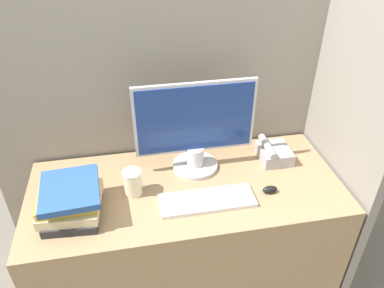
# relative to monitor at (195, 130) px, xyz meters

# --- Properties ---
(cubicle_panel_rear) EXTENTS (1.84, 0.04, 1.60)m
(cubicle_panel_rear) POSITION_rel_monitor_xyz_m (-0.07, 0.22, -0.14)
(cubicle_panel_rear) COLOR gray
(cubicle_panel_rear) RESTS_ON ground_plane
(cubicle_panel_right) EXTENTS (0.04, 0.69, 1.60)m
(cubicle_panel_right) POSITION_rel_monitor_xyz_m (0.69, -0.11, -0.14)
(cubicle_panel_right) COLOR gray
(cubicle_panel_right) RESTS_ON ground_plane
(desk) EXTENTS (1.44, 0.63, 0.73)m
(desk) POSITION_rel_monitor_xyz_m (-0.07, -0.14, -0.58)
(desk) COLOR #937551
(desk) RESTS_ON ground_plane
(monitor) EXTENTS (0.56, 0.22, 0.45)m
(monitor) POSITION_rel_monitor_xyz_m (0.00, 0.00, 0.00)
(monitor) COLOR #B7B7BC
(monitor) RESTS_ON desk
(keyboard) EXTENTS (0.42, 0.14, 0.02)m
(keyboard) POSITION_rel_monitor_xyz_m (0.00, -0.26, -0.20)
(keyboard) COLOR silver
(keyboard) RESTS_ON desk
(mouse) EXTENTS (0.07, 0.04, 0.03)m
(mouse) POSITION_rel_monitor_xyz_m (0.29, -0.25, -0.20)
(mouse) COLOR black
(mouse) RESTS_ON desk
(coffee_cup) EXTENTS (0.08, 0.08, 0.12)m
(coffee_cup) POSITION_rel_monitor_xyz_m (-0.31, -0.14, -0.15)
(coffee_cup) COLOR beige
(coffee_cup) RESTS_ON desk
(book_stack) EXTENTS (0.26, 0.28, 0.15)m
(book_stack) POSITION_rel_monitor_xyz_m (-0.57, -0.22, -0.14)
(book_stack) COLOR #262628
(book_stack) RESTS_ON desk
(desk_telephone) EXTENTS (0.15, 0.18, 0.10)m
(desk_telephone) POSITION_rel_monitor_xyz_m (0.40, -0.01, -0.17)
(desk_telephone) COLOR #99999E
(desk_telephone) RESTS_ON desk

